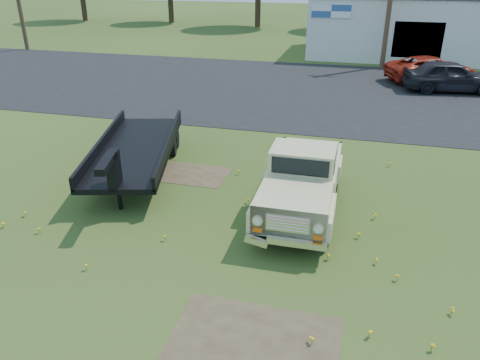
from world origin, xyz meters
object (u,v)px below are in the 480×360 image
flatbed_trailer (136,145)px  red_pickup (432,70)px  vintage_pickup_truck (302,180)px  dark_sedan (450,76)px

flatbed_trailer → red_pickup: 18.40m
vintage_pickup_truck → dark_sedan: vintage_pickup_truck is taller
dark_sedan → red_pickup: bearing=10.9°
vintage_pickup_truck → red_pickup: 17.23m
red_pickup → dark_sedan: (0.66, -1.94, 0.09)m
vintage_pickup_truck → dark_sedan: size_ratio=1.09×
red_pickup → dark_sedan: size_ratio=1.09×
flatbed_trailer → red_pickup: (10.30, 15.25, -0.20)m
vintage_pickup_truck → flatbed_trailer: size_ratio=0.77×
dark_sedan → flatbed_trailer: bearing=132.6°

